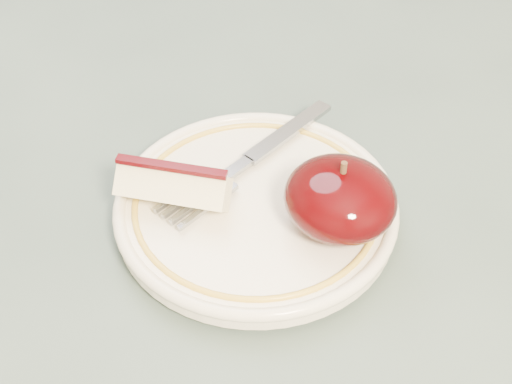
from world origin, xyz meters
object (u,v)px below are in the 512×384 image
Objects in this scene: table at (249,342)px; plate at (256,207)px; apple_half at (340,198)px; fork at (248,161)px.

table is 0.11m from plate.
apple_half is (0.04, 0.05, 0.13)m from table.
table is at bearing -137.03° from fork.
plate is 0.06m from apple_half.
fork reaches higher than plate.
table is 0.14m from fork.
apple_half is 0.08m from fork.
fork is (-0.04, 0.06, 0.11)m from table.
plate is 1.16× the size of fork.
fork is at bearing 133.50° from plate.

